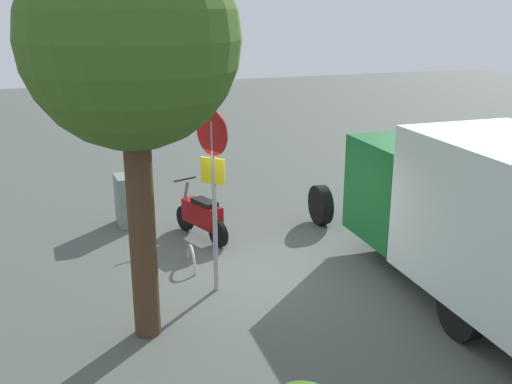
{
  "coord_description": "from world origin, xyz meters",
  "views": [
    {
      "loc": [
        -9.26,
        3.55,
        4.72
      ],
      "look_at": [
        1.43,
        -0.43,
        1.17
      ],
      "focal_mm": 41.69,
      "sensor_mm": 36.0,
      "label": 1
    }
  ],
  "objects_px": {
    "stop_sign": "(213,173)",
    "box_truck_near": "(499,218)",
    "utility_cabinet": "(126,200)",
    "street_tree": "(131,43)",
    "bike_rack_hoop": "(192,266)",
    "motorcycle": "(202,215)"
  },
  "relations": [
    {
      "from": "box_truck_near",
      "to": "street_tree",
      "type": "height_order",
      "value": "street_tree"
    },
    {
      "from": "stop_sign",
      "to": "street_tree",
      "type": "xyz_separation_m",
      "value": [
        -1.02,
        1.38,
        2.15
      ]
    },
    {
      "from": "utility_cabinet",
      "to": "box_truck_near",
      "type": "bearing_deg",
      "value": -141.48
    },
    {
      "from": "motorcycle",
      "to": "utility_cabinet",
      "type": "relative_size",
      "value": 1.52
    },
    {
      "from": "box_truck_near",
      "to": "utility_cabinet",
      "type": "relative_size",
      "value": 7.35
    },
    {
      "from": "street_tree",
      "to": "bike_rack_hoop",
      "type": "height_order",
      "value": "street_tree"
    },
    {
      "from": "street_tree",
      "to": "bike_rack_hoop",
      "type": "relative_size",
      "value": 6.81
    },
    {
      "from": "motorcycle",
      "to": "utility_cabinet",
      "type": "bearing_deg",
      "value": 24.55
    },
    {
      "from": "utility_cabinet",
      "to": "stop_sign",
      "type": "bearing_deg",
      "value": -166.39
    },
    {
      "from": "box_truck_near",
      "to": "bike_rack_hoop",
      "type": "relative_size",
      "value": 9.9
    },
    {
      "from": "street_tree",
      "to": "stop_sign",
      "type": "bearing_deg",
      "value": -53.5
    },
    {
      "from": "utility_cabinet",
      "to": "bike_rack_hoop",
      "type": "height_order",
      "value": "utility_cabinet"
    },
    {
      "from": "motorcycle",
      "to": "street_tree",
      "type": "height_order",
      "value": "street_tree"
    },
    {
      "from": "stop_sign",
      "to": "bike_rack_hoop",
      "type": "height_order",
      "value": "stop_sign"
    },
    {
      "from": "stop_sign",
      "to": "motorcycle",
      "type": "bearing_deg",
      "value": -10.05
    },
    {
      "from": "street_tree",
      "to": "bike_rack_hoop",
      "type": "distance_m",
      "value": 4.93
    },
    {
      "from": "stop_sign",
      "to": "box_truck_near",
      "type": "bearing_deg",
      "value": -119.92
    },
    {
      "from": "motorcycle",
      "to": "street_tree",
      "type": "distance_m",
      "value": 5.4
    },
    {
      "from": "utility_cabinet",
      "to": "street_tree",
      "type": "bearing_deg",
      "value": 174.78
    },
    {
      "from": "box_truck_near",
      "to": "stop_sign",
      "type": "height_order",
      "value": "stop_sign"
    },
    {
      "from": "box_truck_near",
      "to": "motorcycle",
      "type": "distance_m",
      "value": 5.94
    },
    {
      "from": "box_truck_near",
      "to": "utility_cabinet",
      "type": "xyz_separation_m",
      "value": [
        6.11,
        4.86,
        -1.03
      ]
    }
  ]
}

